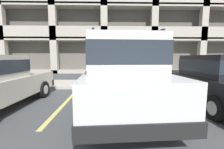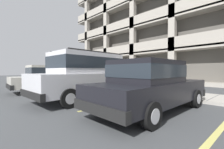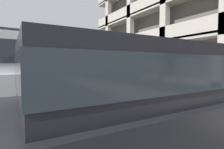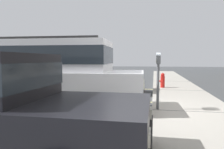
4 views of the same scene
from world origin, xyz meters
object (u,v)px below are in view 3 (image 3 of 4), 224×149
Objects in this scene: red_sedan at (30,76)px; silver_suv at (53,73)px; fire_hydrant at (89,79)px; parking_meter_near at (133,66)px; dark_hatchback at (127,105)px.

silver_suv is at bearing 6.36° from red_sedan.
fire_hydrant is (-1.29, 3.29, -0.36)m from red_sedan.
silver_suv reaches higher than parking_meter_near.
red_sedan is at bearing -68.68° from fire_hydrant.
silver_suv reaches higher than fire_hydrant.
red_sedan and dark_hatchback have the same top height.
dark_hatchback is 4.04m from parking_meter_near.
silver_suv is 2.76m from parking_meter_near.
red_sedan is at bearing -175.37° from dark_hatchback.
parking_meter_near is (3.42, 3.00, 0.43)m from red_sedan.
dark_hatchback is at bearing -19.34° from fire_hydrant.
fire_hydrant is (-4.71, 0.30, -0.78)m from parking_meter_near.
red_sedan is (-3.60, -0.24, -0.27)m from silver_suv.
parking_meter_near is at bearing 142.13° from dark_hatchback.
silver_suv is 3.01m from dark_hatchback.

